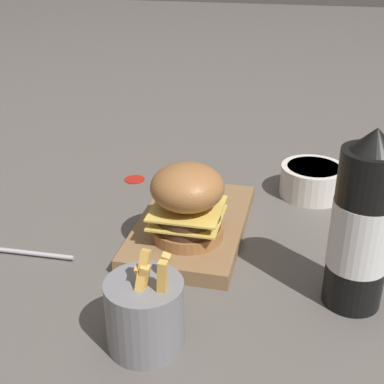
% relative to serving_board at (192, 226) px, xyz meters
% --- Properties ---
extents(ground_plane, '(6.00, 6.00, 0.00)m').
position_rel_serving_board_xyz_m(ground_plane, '(0.03, 0.01, -0.01)').
color(ground_plane, '#5B5651').
extents(serving_board, '(0.29, 0.17, 0.02)m').
position_rel_serving_board_xyz_m(serving_board, '(0.00, 0.00, 0.00)').
color(serving_board, olive).
rests_on(serving_board, ground_plane).
extents(burger, '(0.11, 0.11, 0.12)m').
position_rel_serving_board_xyz_m(burger, '(0.05, 0.01, 0.07)').
color(burger, '#9E6638').
rests_on(burger, serving_board).
extents(ketchup_bottle, '(0.08, 0.08, 0.25)m').
position_rel_serving_board_xyz_m(ketchup_bottle, '(0.13, 0.25, 0.10)').
color(ketchup_bottle, black).
rests_on(ketchup_bottle, ground_plane).
extents(fries_basket, '(0.09, 0.09, 0.13)m').
position_rel_serving_board_xyz_m(fries_basket, '(0.27, 0.01, 0.03)').
color(fries_basket, slate).
rests_on(fries_basket, ground_plane).
extents(side_bowl, '(0.12, 0.12, 0.06)m').
position_rel_serving_board_xyz_m(side_bowl, '(-0.19, 0.19, 0.02)').
color(side_bowl, silver).
rests_on(side_bowl, ground_plane).
extents(ketchup_puddle, '(0.04, 0.04, 0.00)m').
position_rel_serving_board_xyz_m(ketchup_puddle, '(-0.17, -0.16, -0.01)').
color(ketchup_puddle, '#B21E14').
rests_on(ketchup_puddle, ground_plane).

